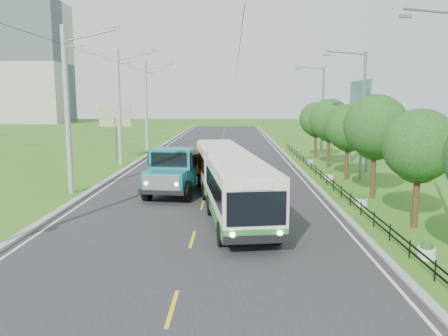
{
  "coord_description": "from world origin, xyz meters",
  "views": [
    {
      "loc": [
        1.65,
        -17.14,
        5.62
      ],
      "look_at": [
        1.15,
        6.94,
        1.9
      ],
      "focal_mm": 35.0,
      "sensor_mm": 36.0,
      "label": 1
    }
  ],
  "objects_px": {
    "pole_near": "(68,110)",
    "tree_fifth": "(330,122)",
    "pole_mid": "(119,107)",
    "planter_mid": "(329,176)",
    "tree_back": "(316,121)",
    "streetlight_far": "(321,108)",
    "tree_fourth": "(348,130)",
    "planter_near": "(361,201)",
    "tree_third": "(376,129)",
    "pole_far": "(146,105)",
    "bus": "(229,175)",
    "billboard_right": "(360,104)",
    "tree_second": "(419,149)",
    "billboard_left": "(115,120)",
    "dump_truck": "(177,167)",
    "streetlight_mid": "(361,111)",
    "planter_front": "(426,251)",
    "planter_far": "(310,160)"
  },
  "relations": [
    {
      "from": "pole_mid",
      "to": "planter_mid",
      "type": "distance_m",
      "value": 18.88
    },
    {
      "from": "tree_third",
      "to": "planter_mid",
      "type": "distance_m",
      "value": 7.04
    },
    {
      "from": "tree_back",
      "to": "billboard_left",
      "type": "distance_m",
      "value": 19.48
    },
    {
      "from": "tree_back",
      "to": "pole_far",
      "type": "bearing_deg",
      "value": 159.26
    },
    {
      "from": "planter_mid",
      "to": "tree_third",
      "type": "bearing_deg",
      "value": -77.9
    },
    {
      "from": "bus",
      "to": "tree_fifth",
      "type": "bearing_deg",
      "value": 52.02
    },
    {
      "from": "tree_fifth",
      "to": "planter_mid",
      "type": "height_order",
      "value": "tree_fifth"
    },
    {
      "from": "bus",
      "to": "pole_far",
      "type": "bearing_deg",
      "value": 101.19
    },
    {
      "from": "billboard_left",
      "to": "bus",
      "type": "bearing_deg",
      "value": -59.53
    },
    {
      "from": "streetlight_far",
      "to": "planter_near",
      "type": "xyz_separation_m",
      "value": [
        -2.04,
        -22.0,
        -4.62
      ]
    },
    {
      "from": "tree_back",
      "to": "streetlight_mid",
      "type": "xyz_separation_m",
      "value": [
        0.79,
        -12.14,
        1.25
      ]
    },
    {
      "from": "tree_second",
      "to": "streetlight_mid",
      "type": "distance_m",
      "value": 11.97
    },
    {
      "from": "streetlight_far",
      "to": "tree_back",
      "type": "bearing_deg",
      "value": -112.92
    },
    {
      "from": "planter_front",
      "to": "dump_truck",
      "type": "distance_m",
      "value": 15.28
    },
    {
      "from": "pole_mid",
      "to": "pole_near",
      "type": "bearing_deg",
      "value": -90.0
    },
    {
      "from": "pole_near",
      "to": "streetlight_far",
      "type": "xyz_separation_m",
      "value": [
        18.9,
        19.0,
        -0.19
      ]
    },
    {
      "from": "streetlight_mid",
      "to": "billboard_right",
      "type": "distance_m",
      "value": 6.24
    },
    {
      "from": "pole_mid",
      "to": "streetlight_mid",
      "type": "distance_m",
      "value": 20.16
    },
    {
      "from": "tree_fifth",
      "to": "tree_back",
      "type": "distance_m",
      "value": 6.0
    },
    {
      "from": "tree_third",
      "to": "planter_near",
      "type": "distance_m",
      "value": 4.46
    },
    {
      "from": "pole_far",
      "to": "billboard_left",
      "type": "xyz_separation_m",
      "value": [
        -1.24,
        -9.0,
        -1.23
      ]
    },
    {
      "from": "tree_back",
      "to": "planter_front",
      "type": "height_order",
      "value": "tree_back"
    },
    {
      "from": "pole_near",
      "to": "tree_third",
      "type": "bearing_deg",
      "value": -2.71
    },
    {
      "from": "pole_mid",
      "to": "dump_truck",
      "type": "height_order",
      "value": "pole_mid"
    },
    {
      "from": "tree_second",
      "to": "billboard_right",
      "type": "relative_size",
      "value": 0.73
    },
    {
      "from": "pole_mid",
      "to": "tree_fifth",
      "type": "height_order",
      "value": "pole_mid"
    },
    {
      "from": "pole_near",
      "to": "tree_fifth",
      "type": "distance_m",
      "value": 21.31
    },
    {
      "from": "bus",
      "to": "dump_truck",
      "type": "height_order",
      "value": "bus"
    },
    {
      "from": "tree_fifth",
      "to": "bus",
      "type": "bearing_deg",
      "value": -119.81
    },
    {
      "from": "tree_second",
      "to": "tree_back",
      "type": "relative_size",
      "value": 0.96
    },
    {
      "from": "pole_near",
      "to": "dump_truck",
      "type": "bearing_deg",
      "value": 1.34
    },
    {
      "from": "pole_mid",
      "to": "planter_far",
      "type": "bearing_deg",
      "value": 3.39
    },
    {
      "from": "tree_second",
      "to": "bus",
      "type": "bearing_deg",
      "value": 158.7
    },
    {
      "from": "pole_mid",
      "to": "planter_near",
      "type": "bearing_deg",
      "value": -41.65
    },
    {
      "from": "planter_near",
      "to": "dump_truck",
      "type": "xyz_separation_m",
      "value": [
        -10.36,
        3.15,
        1.33
      ]
    },
    {
      "from": "tree_fourth",
      "to": "pole_far",
      "type": "bearing_deg",
      "value": 133.85
    },
    {
      "from": "billboard_right",
      "to": "pole_far",
      "type": "bearing_deg",
      "value": 147.7
    },
    {
      "from": "tree_fifth",
      "to": "bus",
      "type": "height_order",
      "value": "tree_fifth"
    },
    {
      "from": "tree_second",
      "to": "tree_back",
      "type": "distance_m",
      "value": 24.0
    },
    {
      "from": "tree_fourth",
      "to": "tree_fifth",
      "type": "xyz_separation_m",
      "value": [
        0.0,
        6.0,
        0.27
      ]
    },
    {
      "from": "tree_back",
      "to": "streetlight_far",
      "type": "height_order",
      "value": "streetlight_far"
    },
    {
      "from": "billboard_left",
      "to": "planter_mid",
      "type": "bearing_deg",
      "value": -28.92
    },
    {
      "from": "pole_near",
      "to": "planter_near",
      "type": "xyz_separation_m",
      "value": [
        16.86,
        -3.0,
        -4.81
      ]
    },
    {
      "from": "planter_far",
      "to": "planter_front",
      "type": "bearing_deg",
      "value": -90.0
    },
    {
      "from": "pole_mid",
      "to": "pole_far",
      "type": "relative_size",
      "value": 1.0
    },
    {
      "from": "planter_front",
      "to": "dump_truck",
      "type": "height_order",
      "value": "dump_truck"
    },
    {
      "from": "planter_front",
      "to": "streetlight_far",
      "type": "bearing_deg",
      "value": 86.11
    },
    {
      "from": "tree_fourth",
      "to": "streetlight_mid",
      "type": "height_order",
      "value": "streetlight_mid"
    },
    {
      "from": "streetlight_far",
      "to": "dump_truck",
      "type": "relative_size",
      "value": 1.28
    },
    {
      "from": "tree_third",
      "to": "billboard_right",
      "type": "relative_size",
      "value": 0.82
    }
  ]
}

